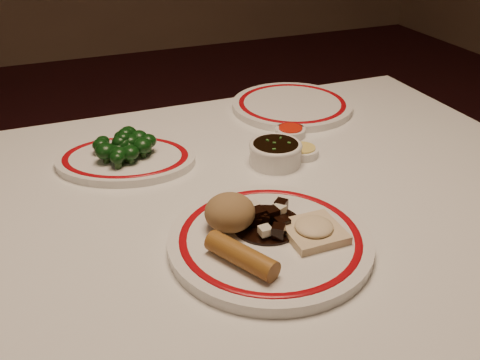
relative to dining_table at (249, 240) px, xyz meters
The scene contains 12 objects.
dining_table is the anchor object (origin of this frame).
main_plate 0.18m from the dining_table, 100.41° to the right, with size 0.39×0.39×0.02m.
rice_mound 0.18m from the dining_table, 126.58° to the right, with size 0.08×0.08×0.05m, color olive.
spring_roll 0.24m from the dining_table, 115.71° to the right, with size 0.03×0.03×0.11m, color #966225.
fried_wonton 0.20m from the dining_table, 78.18° to the right, with size 0.08×0.08×0.02m.
stirfry_heap 0.17m from the dining_table, 100.15° to the right, with size 0.11×0.11×0.03m.
broccoli_plate 0.28m from the dining_table, 130.61° to the left, with size 0.32×0.30×0.02m.
broccoli_pile 0.29m from the dining_table, 130.55° to the left, with size 0.12×0.11×0.05m.
soy_bowl 0.17m from the dining_table, 45.82° to the left, with size 0.10×0.10×0.04m.
sweet_sour_dish 0.28m from the dining_table, 48.30° to the left, with size 0.06×0.06×0.02m.
mustard_dish 0.21m from the dining_table, 33.92° to the left, with size 0.06×0.06×0.02m.
far_plate 0.42m from the dining_table, 53.29° to the left, with size 0.32×0.32×0.02m.
Camera 1 is at (-0.30, -0.72, 1.23)m, focal length 40.00 mm.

